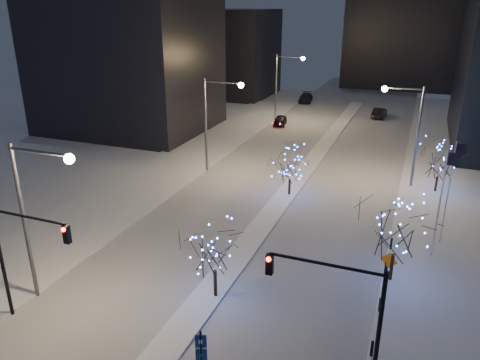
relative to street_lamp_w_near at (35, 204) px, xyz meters
The scene contains 24 objects.
ground 11.23m from the street_lamp_w_near, 12.61° to the right, with size 160.00×160.00×0.00m, color white.
road 34.80m from the street_lamp_w_near, 74.85° to the left, with size 20.00×130.00×0.02m, color #B6BBC6.
median 30.09m from the street_lamp_w_near, 72.30° to the left, with size 2.00×80.00×0.15m, color silver.
east_sidewalk 30.63m from the street_lamp_w_near, 36.94° to the left, with size 10.00×90.00×0.15m, color silver.
west_sidewalk 19.77m from the street_lamp_w_near, 105.71° to the left, with size 8.00×90.00×0.15m, color silver.
filler_west_near 42.87m from the street_lamp_w_near, 116.64° to the left, with size 22.00×18.00×24.00m, color black.
filler_west_far 70.12m from the street_lamp_w_near, 104.09° to the left, with size 18.00×16.00×16.00m, color black.
street_lamp_w_near is the anchor object (origin of this frame).
street_lamp_w_mid 25.00m from the street_lamp_w_near, 90.00° to the left, with size 4.40×0.56×10.00m.
street_lamp_w_far 50.00m from the street_lamp_w_near, 90.00° to the left, with size 4.40×0.56×10.00m.
street_lamp_east 33.85m from the street_lamp_w_near, 55.81° to the left, with size 3.90×0.56×10.00m.
traffic_signal_west 2.70m from the street_lamp_w_near, 76.04° to the right, with size 5.26×0.43×7.00m.
traffic_signal_east 17.99m from the street_lamp_w_near, ahead, with size 5.26×0.43×7.00m.
flagpoles 27.07m from the street_lamp_w_near, 34.36° to the left, with size 1.35×2.60×8.00m.
bollards 21.57m from the street_lamp_w_near, 22.69° to the left, with size 0.16×12.16×0.90m.
car_near 47.70m from the street_lamp_w_near, 89.36° to the left, with size 1.68×4.19×1.43m, color black.
car_mid 59.73m from the street_lamp_w_near, 76.55° to the left, with size 1.66×4.75×1.57m, color black.
car_far 65.87m from the street_lamp_w_near, 90.05° to the left, with size 2.23×5.47×1.59m, color black.
holiday_tree_median_near 10.71m from the street_lamp_w_near, 22.61° to the left, with size 4.88×4.88×4.80m.
holiday_tree_median_far 23.63m from the street_lamp_w_near, 66.72° to the left, with size 4.75×4.75×4.57m.
holiday_tree_plaza_near 21.94m from the street_lamp_w_near, 26.76° to the left, with size 4.74×4.74×5.68m.
holiday_tree_plaza_far 35.46m from the street_lamp_w_near, 51.02° to the left, with size 4.33×4.33×4.82m.
wayfinding_sign 12.89m from the street_lamp_w_near, 13.12° to the right, with size 0.53×0.25×3.06m.
construction_sign 22.23m from the street_lamp_w_near, 27.12° to the left, with size 1.12×0.39×1.91m.
Camera 1 is at (10.92, -16.52, 17.30)m, focal length 35.00 mm.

